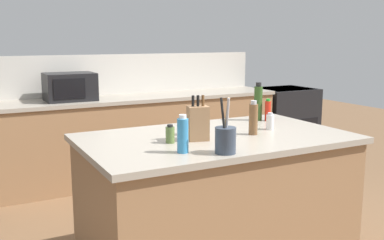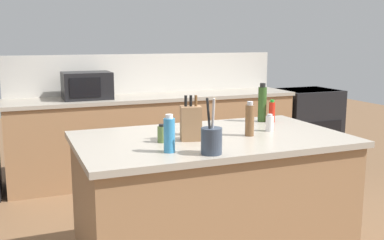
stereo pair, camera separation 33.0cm
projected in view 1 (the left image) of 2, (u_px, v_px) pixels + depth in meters
name	position (u px, v px, depth m)	size (l,w,h in m)	color
back_counter_run	(140.00, 136.00, 5.15)	(3.31, 0.66, 0.94)	#936B47
wall_backsplash	(130.00, 74.00, 5.30)	(3.27, 0.03, 0.46)	beige
kitchen_island	(215.00, 202.00, 3.10)	(1.79, 1.06, 0.94)	#936B47
range_oven	(284.00, 122.00, 6.10)	(0.76, 0.65, 0.92)	black
microwave	(70.00, 87.00, 4.69)	(0.51, 0.39, 0.29)	black
knife_block	(198.00, 123.00, 2.86)	(0.15, 0.13, 0.29)	#936B47
utensil_crock	(225.00, 139.00, 2.54)	(0.12, 0.12, 0.32)	#333D4C
dish_soap_bottle	(183.00, 135.00, 2.55)	(0.07, 0.07, 0.22)	#3384BC
honey_jar	(192.00, 126.00, 3.03)	(0.08, 0.08, 0.13)	gold
salt_shaker	(270.00, 122.00, 3.20)	(0.06, 0.06, 0.12)	silver
hot_sauce_bottle	(268.00, 110.00, 3.54)	(0.05, 0.05, 0.18)	red
olive_oil_bottle	(258.00, 103.00, 3.55)	(0.07, 0.07, 0.30)	#2D4C1E
spice_jar_oregano	(170.00, 134.00, 2.80)	(0.06, 0.06, 0.12)	#567038
pepper_grinder	(253.00, 119.00, 3.03)	(0.06, 0.06, 0.23)	brown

